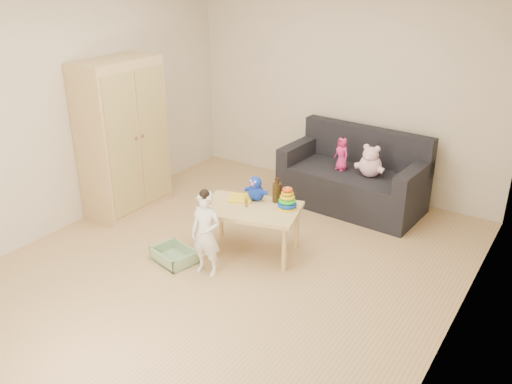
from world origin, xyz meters
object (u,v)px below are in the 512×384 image
Objects in this scene: sofa at (351,189)px; toddler at (206,234)px; wardrobe at (123,137)px; play_table at (251,230)px.

toddler is (-0.52, -2.07, 0.17)m from sofa.
sofa is at bearing 33.84° from wardrobe.
wardrobe reaches higher than sofa.
play_table is (-0.39, -1.53, 0.02)m from sofa.
wardrobe reaches higher than play_table.
toddler is at bearing -20.95° from wardrobe.
sofa is at bearing 75.55° from play_table.
play_table is at bearing 70.41° from toddler.
play_table is 0.57m from toddler.
sofa is 2.01× the size of toddler.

